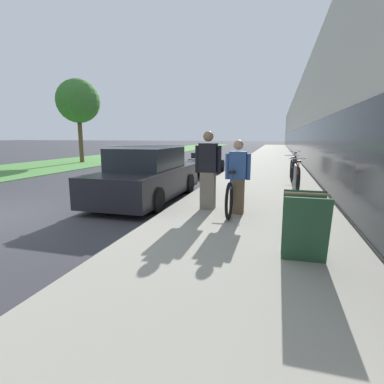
# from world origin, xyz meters

# --- Properties ---
(sidewalk_slab) EXTENTS (3.73, 70.00, 0.13)m
(sidewalk_slab) POSITION_xyz_m (5.50, 21.00, 0.06)
(sidewalk_slab) COLOR #A39E8E
(sidewalk_slab) RESTS_ON ground
(storefront_facade) EXTENTS (10.01, 70.00, 5.97)m
(storefront_facade) POSITION_xyz_m (12.40, 29.00, 2.98)
(storefront_facade) COLOR #BCB7AD
(storefront_facade) RESTS_ON ground
(lawn_strip) EXTENTS (6.10, 70.00, 0.03)m
(lawn_strip) POSITION_xyz_m (-7.09, 25.00, 0.01)
(lawn_strip) COLOR #518E42
(lawn_strip) RESTS_ON ground
(tandem_bicycle) EXTENTS (0.52, 2.37, 0.93)m
(tandem_bicycle) POSITION_xyz_m (5.13, 1.83, 0.52)
(tandem_bicycle) COLOR black
(tandem_bicycle) RESTS_ON sidewalk_slab
(person_rider) EXTENTS (0.52, 0.20, 1.54)m
(person_rider) POSITION_xyz_m (5.22, 1.55, 0.90)
(person_rider) COLOR brown
(person_rider) RESTS_ON sidewalk_slab
(person_bystander) EXTENTS (0.59, 0.23, 1.72)m
(person_bystander) POSITION_xyz_m (4.53, 1.78, 0.99)
(person_bystander) COLOR #756B5B
(person_bystander) RESTS_ON sidewalk_slab
(bike_rack_hoop) EXTENTS (0.05, 0.60, 0.84)m
(bike_rack_hoop) POSITION_xyz_m (6.49, 4.05, 0.64)
(bike_rack_hoop) COLOR gray
(bike_rack_hoop) RESTS_ON sidewalk_slab
(cruiser_bike_nearest) EXTENTS (0.52, 1.85, 0.93)m
(cruiser_bike_nearest) POSITION_xyz_m (6.61, 4.96, 0.52)
(cruiser_bike_nearest) COLOR black
(cruiser_bike_nearest) RESTS_ON sidewalk_slab
(cruiser_bike_middle) EXTENTS (0.52, 1.80, 0.91)m
(cruiser_bike_middle) POSITION_xyz_m (6.54, 7.06, 0.51)
(cruiser_bike_middle) COLOR black
(cruiser_bike_middle) RESTS_ON sidewalk_slab
(cruiser_bike_farthest) EXTENTS (0.52, 1.87, 0.96)m
(cruiser_bike_farthest) POSITION_xyz_m (6.76, 9.41, 0.53)
(cruiser_bike_farthest) COLOR black
(cruiser_bike_farthest) RESTS_ON sidewalk_slab
(sandwich_board_sign) EXTENTS (0.56, 0.56, 0.90)m
(sandwich_board_sign) POSITION_xyz_m (6.38, -0.61, 0.58)
(sandwich_board_sign) COLOR #23472D
(sandwich_board_sign) RESTS_ON sidewalk_slab
(parked_sedan_curbside) EXTENTS (1.82, 4.31, 1.50)m
(parked_sedan_curbside) POSITION_xyz_m (2.59, 2.85, 0.66)
(parked_sedan_curbside) COLOR black
(parked_sedan_curbside) RESTS_ON ground
(vintage_roadster_curbside) EXTENTS (1.78, 4.00, 0.95)m
(vintage_roadster_curbside) POSITION_xyz_m (2.56, 8.84, 0.41)
(vintage_roadster_curbside) COLOR black
(vintage_roadster_curbside) RESTS_ON ground
(street_tree_far) EXTENTS (2.78, 2.78, 5.37)m
(street_tree_far) POSITION_xyz_m (-6.60, 12.68, 3.96)
(street_tree_far) COLOR brown
(street_tree_far) RESTS_ON ground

